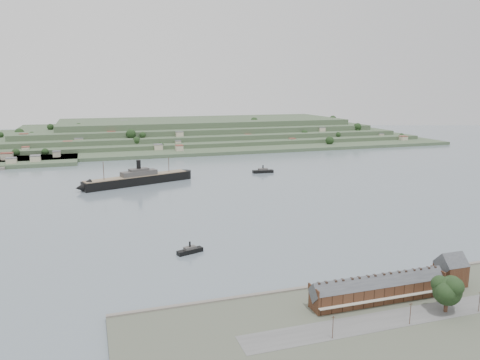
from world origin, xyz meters
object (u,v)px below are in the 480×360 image
object	(u,v)px
gabled_building	(451,270)
fig_tree	(449,290)
steamship	(134,180)
tugboat	(190,250)
terrace_row	(378,289)

from	to	relation	value
gabled_building	fig_tree	size ratio (longest dim) A/B	0.99
steamship	tugboat	distance (m)	177.73
gabled_building	steamship	world-z (taller)	steamship
tugboat	fig_tree	bearing A→B (deg)	-51.36
terrace_row	gabled_building	bearing A→B (deg)	6.12
gabled_building	fig_tree	xyz separation A→B (m)	(-18.73, -19.71, 2.48)
steamship	tugboat	world-z (taller)	steamship
steamship	terrace_row	bearing A→B (deg)	-75.32
gabled_building	tugboat	xyz separation A→B (m)	(-94.17, 74.67, -6.68)
terrace_row	gabled_building	size ratio (longest dim) A/B	3.95
steamship	tugboat	bearing A→B (deg)	-86.63
tugboat	gabled_building	bearing A→B (deg)	-38.41
steamship	fig_tree	size ratio (longest dim) A/B	7.15
steamship	fig_tree	xyz separation A→B (m)	(85.87, -271.78, 6.02)
tugboat	steamship	bearing A→B (deg)	93.37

